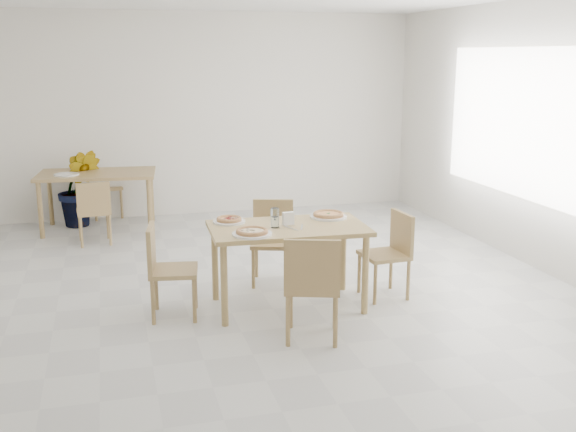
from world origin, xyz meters
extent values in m
plane|color=beige|center=(0.00, 0.00, 0.00)|extent=(7.00, 7.00, 0.00)
plane|color=silver|center=(0.00, 3.50, 1.40)|extent=(6.00, 0.00, 6.00)
plane|color=silver|center=(0.00, -3.50, 1.40)|extent=(6.00, 0.00, 6.00)
plane|color=silver|center=(3.00, 0.00, 1.40)|extent=(0.00, 7.00, 7.00)
cube|color=white|center=(2.98, 0.30, 1.50)|extent=(1.60, 0.02, 3.20)
cube|color=tan|center=(0.15, -0.41, 0.73)|extent=(1.40, 0.83, 0.04)
cylinder|color=tan|center=(-0.48, -0.70, 0.35)|extent=(0.06, 0.06, 0.71)
cylinder|color=tan|center=(0.75, -0.75, 0.35)|extent=(0.06, 0.06, 0.71)
cylinder|color=tan|center=(-0.46, -0.06, 0.35)|extent=(0.06, 0.06, 0.71)
cylinder|color=tan|center=(0.78, -0.11, 0.35)|extent=(0.06, 0.06, 0.71)
cube|color=#A38851|center=(0.16, -1.12, 0.44)|extent=(0.54, 0.54, 0.04)
cube|color=#A38851|center=(0.09, -1.30, 0.66)|extent=(0.42, 0.18, 0.41)
cylinder|color=#A38851|center=(0.39, -1.00, 0.21)|extent=(0.04, 0.04, 0.42)
cylinder|color=#A38851|center=(0.04, -0.89, 0.21)|extent=(0.04, 0.04, 0.42)
cylinder|color=#A38851|center=(0.27, -1.35, 0.21)|extent=(0.04, 0.04, 0.42)
cylinder|color=#A38851|center=(-0.08, -1.23, 0.21)|extent=(0.04, 0.04, 0.42)
cube|color=#A38851|center=(0.16, 0.26, 0.41)|extent=(0.51, 0.51, 0.04)
cube|color=#A38851|center=(0.22, 0.43, 0.62)|extent=(0.39, 0.16, 0.38)
cylinder|color=#A38851|center=(-0.05, 0.15, 0.20)|extent=(0.03, 0.03, 0.39)
cylinder|color=#A38851|center=(0.28, 0.04, 0.20)|extent=(0.03, 0.03, 0.39)
cylinder|color=#A38851|center=(0.05, 0.47, 0.20)|extent=(0.03, 0.03, 0.39)
cylinder|color=#A38851|center=(0.38, 0.37, 0.20)|extent=(0.03, 0.03, 0.39)
cube|color=#A38851|center=(-0.86, -0.37, 0.41)|extent=(0.46, 0.46, 0.04)
cube|color=#A38851|center=(-1.04, -0.35, 0.62)|extent=(0.10, 0.40, 0.38)
cylinder|color=#A38851|center=(-0.72, -0.57, 0.20)|extent=(0.03, 0.03, 0.39)
cylinder|color=#A38851|center=(-0.66, -0.23, 0.20)|extent=(0.03, 0.03, 0.39)
cylinder|color=#A38851|center=(-1.06, -0.52, 0.20)|extent=(0.03, 0.03, 0.39)
cylinder|color=#A38851|center=(-1.00, -0.18, 0.20)|extent=(0.03, 0.03, 0.39)
cube|color=#A38851|center=(1.08, -0.39, 0.40)|extent=(0.42, 0.42, 0.04)
cube|color=#A38851|center=(1.26, -0.38, 0.61)|extent=(0.07, 0.40, 0.38)
cylinder|color=#A38851|center=(0.90, -0.23, 0.19)|extent=(0.03, 0.03, 0.38)
cylinder|color=#A38851|center=(0.92, -0.57, 0.19)|extent=(0.03, 0.03, 0.38)
cylinder|color=#A38851|center=(1.24, -0.21, 0.19)|extent=(0.03, 0.03, 0.38)
cylinder|color=#A38851|center=(1.26, -0.55, 0.19)|extent=(0.03, 0.03, 0.38)
cylinder|color=white|center=(0.59, -0.20, 0.76)|extent=(0.34, 0.34, 0.02)
cylinder|color=white|center=(-0.22, -0.62, 0.76)|extent=(0.34, 0.34, 0.02)
cylinder|color=white|center=(-0.33, -0.14, 0.76)|extent=(0.29, 0.29, 0.02)
cylinder|color=tan|center=(0.59, -0.20, 0.77)|extent=(0.29, 0.29, 0.01)
torus|color=tan|center=(0.59, -0.20, 0.78)|extent=(0.30, 0.30, 0.03)
cylinder|color=#D26325|center=(0.59, -0.20, 0.78)|extent=(0.23, 0.23, 0.01)
ellipsoid|color=#155F20|center=(0.59, -0.20, 0.79)|extent=(0.05, 0.04, 0.01)
cylinder|color=tan|center=(-0.22, -0.62, 0.77)|extent=(0.35, 0.35, 0.01)
torus|color=tan|center=(-0.22, -0.62, 0.78)|extent=(0.35, 0.35, 0.03)
cylinder|color=beige|center=(-0.22, -0.62, 0.78)|extent=(0.27, 0.27, 0.01)
cylinder|color=tan|center=(-0.33, -0.14, 0.77)|extent=(0.23, 0.23, 0.01)
torus|color=tan|center=(-0.33, -0.14, 0.78)|extent=(0.23, 0.23, 0.03)
cylinder|color=#D26325|center=(-0.33, -0.14, 0.78)|extent=(0.17, 0.17, 0.01)
cylinder|color=white|center=(0.02, -0.43, 0.80)|extent=(0.07, 0.07, 0.10)
cylinder|color=white|center=(0.10, -0.12, 0.80)|extent=(0.08, 0.08, 0.10)
cube|color=silver|center=(0.15, -0.40, 0.76)|extent=(0.12, 0.07, 0.01)
cube|color=white|center=(0.15, -0.40, 0.82)|extent=(0.10, 0.05, 0.11)
cube|color=silver|center=(0.25, -0.48, 0.75)|extent=(0.08, 0.19, 0.01)
cube|color=silver|center=(0.15, -0.51, 0.75)|extent=(0.08, 0.17, 0.01)
cube|color=#A38851|center=(-1.49, 2.90, 0.73)|extent=(1.54, 0.98, 0.04)
cylinder|color=#A38851|center=(-2.19, 2.62, 0.35)|extent=(0.06, 0.06, 0.71)
cylinder|color=#A38851|center=(-0.87, 2.49, 0.35)|extent=(0.06, 0.06, 0.71)
cylinder|color=#A38851|center=(-2.11, 3.31, 0.35)|extent=(0.06, 0.06, 0.71)
cylinder|color=#A38851|center=(-0.80, 3.18, 0.35)|extent=(0.06, 0.06, 0.71)
cube|color=#A38851|center=(-1.55, 2.22, 0.39)|extent=(0.41, 0.41, 0.04)
cube|color=#A38851|center=(-1.54, 2.05, 0.59)|extent=(0.38, 0.06, 0.36)
cylinder|color=#A38851|center=(-1.40, 2.40, 0.19)|extent=(0.03, 0.03, 0.37)
cylinder|color=#A38851|center=(-1.72, 2.38, 0.19)|extent=(0.03, 0.03, 0.37)
cylinder|color=#A38851|center=(-1.37, 2.07, 0.19)|extent=(0.03, 0.03, 0.37)
cylinder|color=#A38851|center=(-1.70, 2.05, 0.19)|extent=(0.03, 0.03, 0.37)
cube|color=#A38851|center=(-1.41, 3.58, 0.42)|extent=(0.49, 0.49, 0.04)
cube|color=#A38851|center=(-1.45, 3.76, 0.64)|extent=(0.41, 0.13, 0.39)
cylinder|color=#A38851|center=(-1.54, 3.37, 0.20)|extent=(0.04, 0.04, 0.40)
cylinder|color=#A38851|center=(-1.20, 3.45, 0.20)|extent=(0.04, 0.04, 0.40)
cylinder|color=#A38851|center=(-1.62, 3.71, 0.20)|extent=(0.04, 0.04, 0.40)
cylinder|color=#A38851|center=(-1.28, 3.79, 0.20)|extent=(0.04, 0.04, 0.40)
cylinder|color=white|center=(-1.86, 2.79, 0.76)|extent=(0.30, 0.30, 0.02)
imported|color=#1B5C1F|center=(-1.73, 3.15, 0.51)|extent=(0.60, 0.50, 1.02)
camera|label=1|loc=(-1.36, -5.94, 2.22)|focal=42.00mm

